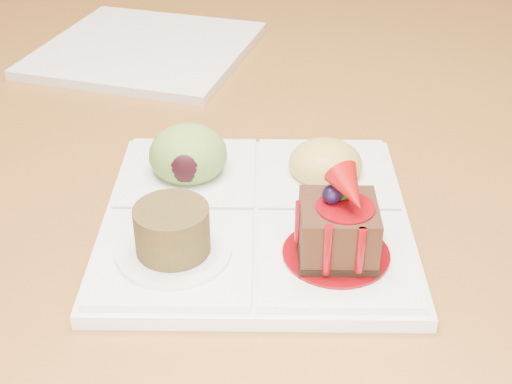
{
  "coord_description": "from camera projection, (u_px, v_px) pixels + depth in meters",
  "views": [
    {
      "loc": [
        0.05,
        -0.92,
        1.11
      ],
      "look_at": [
        0.05,
        -0.42,
        0.79
      ],
      "focal_mm": 50.0,
      "sensor_mm": 36.0,
      "label": 1
    }
  ],
  "objects": [
    {
      "name": "dining_table",
      "position": [
        229.0,
        93.0,
        1.0
      ],
      "size": [
        1.0,
        1.8,
        0.75
      ],
      "color": "brown",
      "rests_on": "ground"
    },
    {
      "name": "second_plate",
      "position": [
        146.0,
        49.0,
        0.94
      ],
      "size": [
        0.32,
        0.32,
        0.01
      ],
      "primitive_type": "cube",
      "rotation": [
        0.0,
        0.0,
        -0.27
      ],
      "color": "white",
      "rests_on": "dining_table"
    },
    {
      "name": "sampler_plate",
      "position": [
        254.0,
        204.0,
        0.61
      ],
      "size": [
        0.26,
        0.26,
        0.1
      ],
      "rotation": [
        0.0,
        0.0,
        0.0
      ],
      "color": "white",
      "rests_on": "dining_table"
    }
  ]
}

